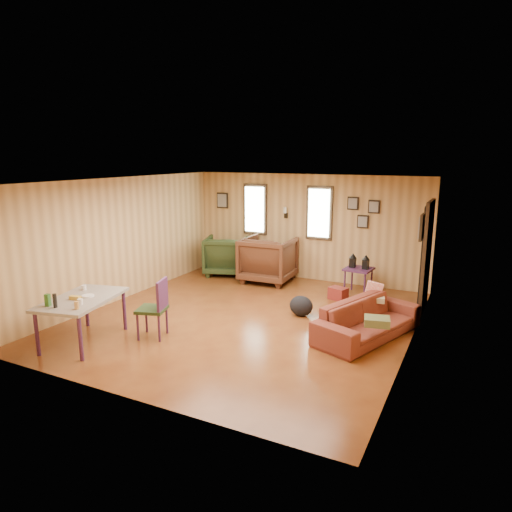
{
  "coord_description": "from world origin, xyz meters",
  "views": [
    {
      "loc": [
        3.55,
        -6.72,
        2.83
      ],
      "look_at": [
        0.0,
        0.4,
        1.05
      ],
      "focal_mm": 32.0,
      "sensor_mm": 36.0,
      "label": 1
    }
  ],
  "objects_px": {
    "recliner_green": "(227,254)",
    "dining_table": "(81,302)",
    "end_table": "(260,258)",
    "recliner_brown": "(268,257)",
    "side_table": "(359,267)",
    "sofa": "(368,314)"
  },
  "relations": [
    {
      "from": "sofa",
      "to": "side_table",
      "type": "xyz_separation_m",
      "value": [
        -0.7,
        2.2,
        0.19
      ]
    },
    {
      "from": "sofa",
      "to": "dining_table",
      "type": "relative_size",
      "value": 1.28
    },
    {
      "from": "recliner_brown",
      "to": "sofa",
      "type": "bearing_deg",
      "value": 138.45
    },
    {
      "from": "recliner_brown",
      "to": "end_table",
      "type": "distance_m",
      "value": 0.68
    },
    {
      "from": "side_table",
      "to": "dining_table",
      "type": "bearing_deg",
      "value": -125.92
    },
    {
      "from": "recliner_green",
      "to": "dining_table",
      "type": "xyz_separation_m",
      "value": [
        0.09,
        -4.53,
        0.14
      ]
    },
    {
      "from": "recliner_green",
      "to": "end_table",
      "type": "xyz_separation_m",
      "value": [
        0.74,
        0.33,
        -0.11
      ]
    },
    {
      "from": "recliner_green",
      "to": "end_table",
      "type": "height_order",
      "value": "recliner_green"
    },
    {
      "from": "recliner_brown",
      "to": "side_table",
      "type": "height_order",
      "value": "recliner_brown"
    },
    {
      "from": "side_table",
      "to": "dining_table",
      "type": "relative_size",
      "value": 0.55
    },
    {
      "from": "sofa",
      "to": "side_table",
      "type": "distance_m",
      "value": 2.32
    },
    {
      "from": "recliner_green",
      "to": "side_table",
      "type": "xyz_separation_m",
      "value": [
        3.24,
        -0.18,
        0.07
      ]
    },
    {
      "from": "sofa",
      "to": "recliner_green",
      "type": "xyz_separation_m",
      "value": [
        -3.94,
        2.39,
        0.12
      ]
    },
    {
      "from": "sofa",
      "to": "end_table",
      "type": "bearing_deg",
      "value": 69.98
    },
    {
      "from": "end_table",
      "to": "dining_table",
      "type": "xyz_separation_m",
      "value": [
        -0.65,
        -4.86,
        0.25
      ]
    },
    {
      "from": "sofa",
      "to": "dining_table",
      "type": "height_order",
      "value": "dining_table"
    },
    {
      "from": "recliner_brown",
      "to": "dining_table",
      "type": "distance_m",
      "value": 4.51
    },
    {
      "from": "recliner_brown",
      "to": "side_table",
      "type": "xyz_separation_m",
      "value": [
        2.06,
        -0.03,
        0.01
      ]
    },
    {
      "from": "sofa",
      "to": "side_table",
      "type": "height_order",
      "value": "side_table"
    },
    {
      "from": "end_table",
      "to": "side_table",
      "type": "xyz_separation_m",
      "value": [
        2.5,
        -0.52,
        0.18
      ]
    },
    {
      "from": "end_table",
      "to": "dining_table",
      "type": "bearing_deg",
      "value": -97.56
    },
    {
      "from": "recliner_brown",
      "to": "dining_table",
      "type": "xyz_separation_m",
      "value": [
        -1.08,
        -4.37,
        0.08
      ]
    }
  ]
}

